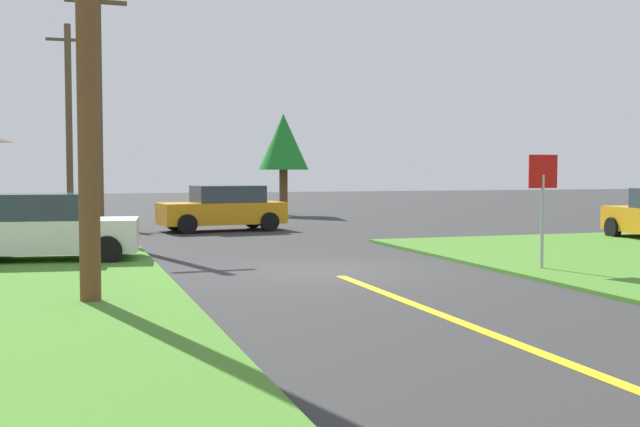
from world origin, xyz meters
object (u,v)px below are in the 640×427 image
utility_pole_near (86,25)px  utility_pole_mid (97,108)px  car_approaching_junction (223,208)px  pine_tree_center (283,143)px  parked_car_near_building (45,229)px  utility_pole_far (69,120)px  stop_sign (543,190)px

utility_pole_near → utility_pole_mid: 11.46m
car_approaching_junction → utility_pole_mid: bearing=29.8°
car_approaching_junction → pine_tree_center: bearing=-124.2°
parked_car_near_building → utility_pole_mid: (1.41, 5.09, 3.21)m
parked_car_near_building → utility_pole_far: size_ratio=0.50×
utility_pole_mid → pine_tree_center: size_ratio=1.60×
utility_pole_near → utility_pole_far: utility_pole_near is taller
utility_pole_far → pine_tree_center: 9.89m
stop_sign → car_approaching_junction: 14.00m
car_approaching_junction → utility_pole_near: 15.91m
parked_car_near_building → utility_pole_near: (0.83, -6.36, 3.64)m
parked_car_near_building → utility_pole_mid: size_ratio=0.55×
parked_car_near_building → car_approaching_junction: same height
pine_tree_center → parked_car_near_building: bearing=-121.4°
pine_tree_center → utility_pole_mid: bearing=-126.9°
utility_pole_far → parked_car_near_building: bearing=-92.2°
utility_pole_near → car_approaching_junction: bearing=71.3°
car_approaching_junction → pine_tree_center: 10.35m
stop_sign → parked_car_near_building: (-10.12, 4.98, -0.94)m
parked_car_near_building → utility_pole_mid: utility_pole_mid is taller
parked_car_near_building → utility_pole_far: (0.64, 16.53, 3.57)m
stop_sign → parked_car_near_building: size_ratio=0.59×
stop_sign → utility_pole_near: size_ratio=0.29×
parked_car_near_building → utility_pole_near: utility_pole_near is taller
utility_pole_mid → stop_sign: bearing=-49.1°
stop_sign → utility_pole_near: 9.77m
parked_car_near_building → utility_pole_far: bearing=94.8°
utility_pole_near → utility_pole_far: (-0.20, 22.88, -0.07)m
stop_sign → parked_car_near_building: 11.32m
parked_car_near_building → utility_pole_near: bearing=-75.5°
utility_pole_near → parked_car_near_building: bearing=97.5°
car_approaching_junction → utility_pole_far: 10.34m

